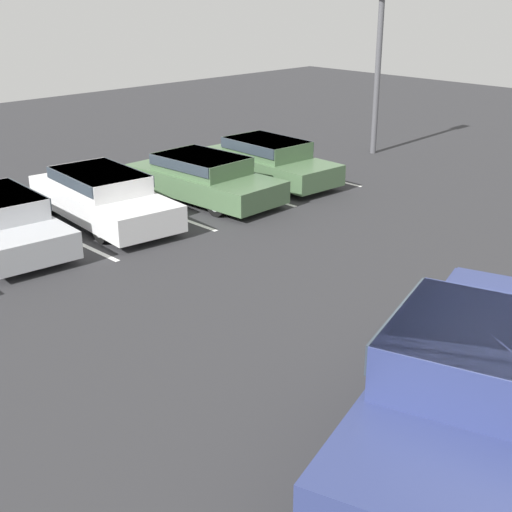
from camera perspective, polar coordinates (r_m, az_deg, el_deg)
The scene contains 10 objects.
ground_plane at distance 9.83m, azimuth 19.58°, elevation -14.28°, with size 60.00×60.00×0.00m, color #2D2D30.
stall_stripe_c at distance 17.07m, azimuth -15.31°, elevation 1.64°, with size 0.12×4.61×0.01m, color white.
stall_stripe_d at distance 18.46m, azimuth -7.92°, elevation 3.68°, with size 0.12×4.61×0.01m, color white.
stall_stripe_e at distance 20.14m, azimuth -1.63°, elevation 5.37°, with size 0.12×4.61×0.01m, color white.
stall_stripe_f at distance 22.03m, azimuth 3.66°, elevation 6.73°, with size 0.12×4.61×0.01m, color white.
pickup_truck at distance 9.26m, azimuth 17.34°, elevation -9.65°, with size 6.45×3.82×1.82m.
parked_sedan_c at distance 17.67m, azimuth -12.22°, elevation 4.81°, with size 2.19×4.87×1.23m.
parked_sedan_d at distance 19.10m, azimuth -4.24°, elevation 6.38°, with size 2.00×4.58×1.18m.
parked_sedan_e at distance 20.82m, azimuth 0.97°, elevation 7.75°, with size 1.89×4.48×1.22m.
light_post at distance 24.29m, azimuth 9.81°, elevation 15.82°, with size 0.70×0.36×5.39m.
Camera 1 is at (-7.51, -3.12, 5.51)m, focal length 50.00 mm.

